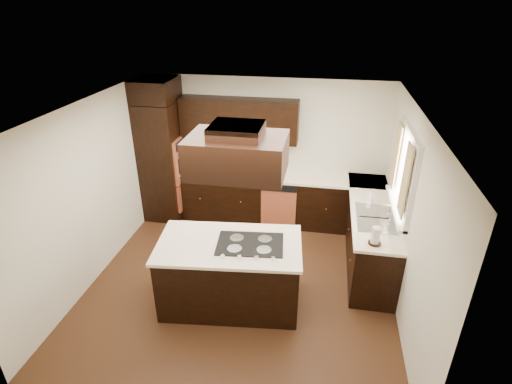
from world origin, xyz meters
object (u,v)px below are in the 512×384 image
oven_column (163,161)px  range_hood (237,155)px  island (230,274)px  spice_rack (219,161)px

oven_column → range_hood: (1.88, -2.25, 1.10)m
oven_column → range_hood: bearing=-50.3°
island → spice_rack: 2.41m
range_hood → spice_rack: (-0.87, 2.33, -1.07)m
spice_rack → range_hood: bearing=-51.3°
island → range_hood: bearing=-44.5°
island → range_hood: 1.73m
range_hood → spice_rack: bearing=110.4°
oven_column → range_hood: 3.13m
spice_rack → oven_column: bearing=-157.3°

